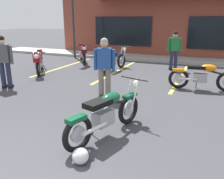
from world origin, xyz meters
The scene contains 13 objects.
ground_plane centered at (0.00, 3.59, 0.00)m, with size 80.00×80.00×0.00m, color #3D3D42.
sidewalk_kerb centered at (0.00, 11.08, 0.07)m, with size 22.00×1.80×0.14m, color #A8A59E.
brick_storefront_building centered at (0.00, 14.64, 2.06)m, with size 14.08×6.15×4.12m.
painted_stall_lines centered at (0.00, 7.48, 0.00)m, with size 8.12×4.80×0.01m.
motorcycle_foreground_classic centered at (0.66, 2.00, 0.46)m, with size 0.92×2.06×0.98m.
motorcycle_red_sportbike centered at (2.19, 5.93, 0.46)m, with size 2.10×0.71×0.98m.
motorcycle_black_cruiser centered at (-3.77, 8.77, 0.53)m, with size 1.46×1.80×0.98m.
motorcycle_silver_naked centered at (-4.14, 5.87, 0.53)m, with size 1.42×1.83×0.98m.
motorcycle_green_cafe_racer centered at (-1.54, 7.54, 0.46)m, with size 0.76×2.10×0.98m.
person_in_black_shirt centered at (-0.36, 4.09, 0.95)m, with size 0.60×0.35×1.68m.
person_in_shorts_foreground centered at (-3.67, 3.69, 0.95)m, with size 0.59×0.38×1.68m.
person_by_back_row centered at (0.84, 8.65, 0.95)m, with size 0.58×0.39×1.68m.
helmet_on_pavement centered at (0.66, 1.00, 0.13)m, with size 0.26×0.26×0.26m.
Camera 1 is at (2.35, -1.72, 2.16)m, focal length 37.54 mm.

